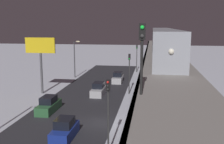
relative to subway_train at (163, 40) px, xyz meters
name	(u,v)px	position (x,y,z in m)	size (l,w,h in m)	color
ground_plane	(101,123)	(6.96, 11.91, -8.65)	(240.00, 240.00, 0.00)	silver
avenue_asphalt	(65,121)	(11.04, 11.91, -8.64)	(11.00, 84.85, 0.01)	#28282D
elevated_railway	(165,73)	(0.09, 11.91, -2.75)	(5.00, 84.85, 6.87)	gray
subway_train	(163,40)	(0.00, 0.00, 0.00)	(2.94, 36.87, 3.40)	#999EA8
rail_signal	(142,47)	(2.05, 24.71, 0.95)	(0.36, 0.41, 4.00)	black
sedan_silver	(118,78)	(7.84, -9.86, -7.86)	(1.91, 4.44, 1.97)	#B2B2B7
sedan_blue	(65,130)	(9.64, 16.21, -7.85)	(1.80, 4.18, 1.97)	navy
sedan_silver_2	(99,90)	(9.64, -0.19, -7.85)	(1.80, 4.77, 1.97)	#B2B2B7
sedan_green_2	(49,105)	(14.24, 8.86, -7.85)	(1.80, 4.73, 1.97)	#2D6038
traffic_light_near	(108,106)	(4.94, 18.77, -4.45)	(0.32, 0.44, 6.40)	#2D2D2D
traffic_light_mid	(129,68)	(4.94, -1.28, -4.45)	(0.32, 0.44, 6.40)	#2D2D2D
traffic_light_far	(137,54)	(4.94, -21.32, -4.45)	(0.32, 0.44, 6.40)	#2D2D2D
traffic_light_distant	(141,47)	(4.94, -41.37, -4.45)	(0.32, 0.44, 6.40)	#2D2D2D
commercial_billboard	(40,51)	(18.75, 0.38, -1.82)	(4.80, 0.36, 8.90)	#4C4C51
street_lamp_far	(75,55)	(17.12, -13.09, -3.83)	(1.35, 0.44, 7.65)	#38383D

